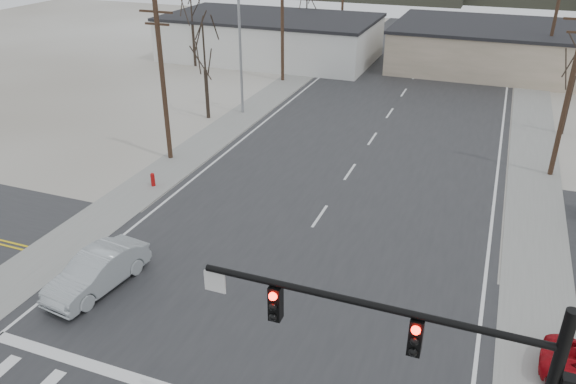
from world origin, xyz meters
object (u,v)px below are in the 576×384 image
(car_far_a, at_px, (438,66))
(sedan_crossing, at_px, (97,271))
(traffic_signal_mast, at_px, (459,379))
(car_far_b, at_px, (425,45))
(fire_hydrant, at_px, (153,179))

(car_far_a, bearing_deg, sedan_crossing, 73.53)
(traffic_signal_mast, bearing_deg, car_far_b, 98.95)
(traffic_signal_mast, relative_size, fire_hydrant, 10.29)
(traffic_signal_mast, distance_m, car_far_a, 46.81)
(traffic_signal_mast, xyz_separation_m, car_far_b, (-8.75, 55.57, -3.99))
(car_far_b, bearing_deg, car_far_a, -53.85)
(traffic_signal_mast, distance_m, car_far_b, 56.39)
(traffic_signal_mast, bearing_deg, car_far_a, 97.45)
(car_far_b, bearing_deg, sedan_crossing, -76.75)
(sedan_crossing, xyz_separation_m, car_far_a, (8.70, 41.30, -0.12))
(sedan_crossing, height_order, car_far_a, sedan_crossing)
(car_far_a, height_order, car_far_b, car_far_a)
(sedan_crossing, bearing_deg, car_far_b, 90.56)
(fire_hydrant, bearing_deg, car_far_a, 69.40)
(traffic_signal_mast, height_order, car_far_a, traffic_signal_mast)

